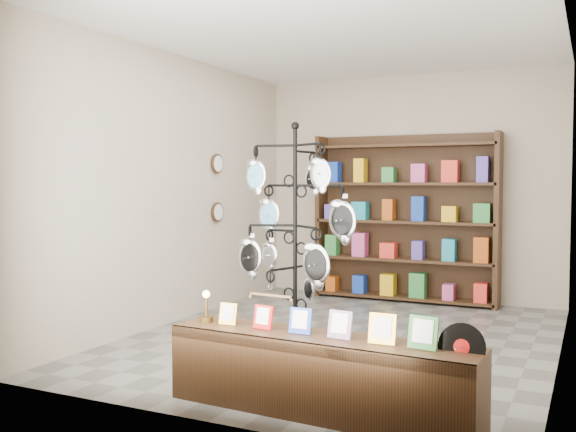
% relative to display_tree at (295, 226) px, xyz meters
% --- Properties ---
extents(ground, '(5.00, 5.00, 0.00)m').
position_rel_display_tree_xyz_m(ground, '(0.03, 1.09, -1.20)').
color(ground, slate).
rests_on(ground, ground).
extents(room_envelope, '(5.00, 5.00, 5.00)m').
position_rel_display_tree_xyz_m(room_envelope, '(0.03, 1.09, 0.65)').
color(room_envelope, '#BAAA95').
rests_on(room_envelope, ground).
extents(display_tree, '(1.07, 1.00, 2.08)m').
position_rel_display_tree_xyz_m(display_tree, '(0.00, 0.00, 0.00)').
color(display_tree, black).
rests_on(display_tree, ground).
extents(front_shelf, '(2.19, 0.55, 0.77)m').
position_rel_display_tree_xyz_m(front_shelf, '(0.63, -0.96, -0.93)').
color(front_shelf, black).
rests_on(front_shelf, ground).
extents(back_shelving, '(2.42, 0.36, 2.20)m').
position_rel_display_tree_xyz_m(back_shelving, '(0.03, 3.38, -0.17)').
color(back_shelving, black).
rests_on(back_shelving, ground).
extents(wall_clocks, '(0.03, 0.24, 0.84)m').
position_rel_display_tree_xyz_m(wall_clocks, '(-1.94, 1.89, 0.30)').
color(wall_clocks, black).
rests_on(wall_clocks, ground).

